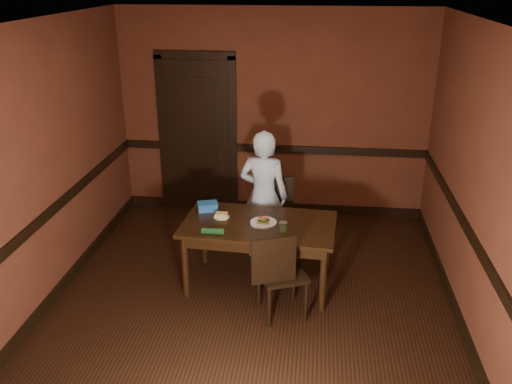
% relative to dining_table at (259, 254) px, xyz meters
% --- Properties ---
extents(floor, '(4.00, 4.50, 0.01)m').
position_rel_dining_table_xyz_m(floor, '(-0.03, -0.33, -0.36)').
color(floor, black).
rests_on(floor, ground).
extents(ceiling, '(4.00, 4.50, 0.01)m').
position_rel_dining_table_xyz_m(ceiling, '(-0.03, -0.33, 2.34)').
color(ceiling, beige).
rests_on(ceiling, ground).
extents(wall_back, '(4.00, 0.02, 2.70)m').
position_rel_dining_table_xyz_m(wall_back, '(-0.03, 1.92, 0.99)').
color(wall_back, '#5B2C1B').
rests_on(wall_back, ground).
extents(wall_front, '(4.00, 0.02, 2.70)m').
position_rel_dining_table_xyz_m(wall_front, '(-0.03, -2.58, 0.99)').
color(wall_front, '#5B2C1B').
rests_on(wall_front, ground).
extents(wall_left, '(0.02, 4.50, 2.70)m').
position_rel_dining_table_xyz_m(wall_left, '(-2.03, -0.33, 0.99)').
color(wall_left, '#5B2C1B').
rests_on(wall_left, ground).
extents(wall_right, '(0.02, 4.50, 2.70)m').
position_rel_dining_table_xyz_m(wall_right, '(1.97, -0.33, 0.99)').
color(wall_right, '#5B2C1B').
rests_on(wall_right, ground).
extents(dado_back, '(4.00, 0.03, 0.10)m').
position_rel_dining_table_xyz_m(dado_back, '(-0.03, 1.90, 0.54)').
color(dado_back, black).
rests_on(dado_back, ground).
extents(dado_left, '(0.03, 4.50, 0.10)m').
position_rel_dining_table_xyz_m(dado_left, '(-2.02, -0.33, 0.54)').
color(dado_left, black).
rests_on(dado_left, ground).
extents(dado_right, '(0.03, 4.50, 0.10)m').
position_rel_dining_table_xyz_m(dado_right, '(1.95, -0.33, 0.54)').
color(dado_right, black).
rests_on(dado_right, ground).
extents(baseboard_back, '(4.00, 0.03, 0.12)m').
position_rel_dining_table_xyz_m(baseboard_back, '(-0.03, 1.90, -0.30)').
color(baseboard_back, black).
rests_on(baseboard_back, ground).
extents(baseboard_left, '(0.03, 4.50, 0.12)m').
position_rel_dining_table_xyz_m(baseboard_left, '(-2.02, -0.33, -0.30)').
color(baseboard_left, black).
rests_on(baseboard_left, ground).
extents(baseboard_right, '(0.03, 4.50, 0.12)m').
position_rel_dining_table_xyz_m(baseboard_right, '(1.95, -0.33, -0.30)').
color(baseboard_right, black).
rests_on(baseboard_right, ground).
extents(door, '(1.05, 0.07, 2.20)m').
position_rel_dining_table_xyz_m(door, '(-1.03, 1.88, 0.73)').
color(door, black).
rests_on(door, ground).
extents(dining_table, '(1.59, 0.97, 0.72)m').
position_rel_dining_table_xyz_m(dining_table, '(0.00, 0.00, 0.00)').
color(dining_table, black).
rests_on(dining_table, floor).
extents(chair_far, '(0.46, 0.46, 0.95)m').
position_rel_dining_table_xyz_m(chair_far, '(0.08, 0.53, 0.12)').
color(chair_far, black).
rests_on(chair_far, floor).
extents(chair_near, '(0.55, 0.55, 0.90)m').
position_rel_dining_table_xyz_m(chair_near, '(0.28, -0.49, 0.09)').
color(chair_near, black).
rests_on(chair_near, floor).
extents(person, '(0.59, 0.43, 1.51)m').
position_rel_dining_table_xyz_m(person, '(-0.02, 0.63, 0.39)').
color(person, silver).
rests_on(person, floor).
extents(sandwich_plate, '(0.27, 0.27, 0.07)m').
position_rel_dining_table_xyz_m(sandwich_plate, '(0.05, -0.01, 0.38)').
color(sandwich_plate, white).
rests_on(sandwich_plate, dining_table).
extents(sauce_jar, '(0.08, 0.08, 0.09)m').
position_rel_dining_table_xyz_m(sauce_jar, '(0.26, -0.16, 0.41)').
color(sauce_jar, '#559549').
rests_on(sauce_jar, dining_table).
extents(cheese_saucer, '(0.16, 0.16, 0.05)m').
position_rel_dining_table_xyz_m(cheese_saucer, '(-0.40, 0.08, 0.38)').
color(cheese_saucer, white).
rests_on(cheese_saucer, dining_table).
extents(food_tub, '(0.25, 0.20, 0.09)m').
position_rel_dining_table_xyz_m(food_tub, '(-0.58, 0.24, 0.41)').
color(food_tub, blue).
rests_on(food_tub, dining_table).
extents(wrapped_veg, '(0.22, 0.07, 0.06)m').
position_rel_dining_table_xyz_m(wrapped_veg, '(-0.42, -0.31, 0.39)').
color(wrapped_veg, '#143D18').
rests_on(wrapped_veg, dining_table).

